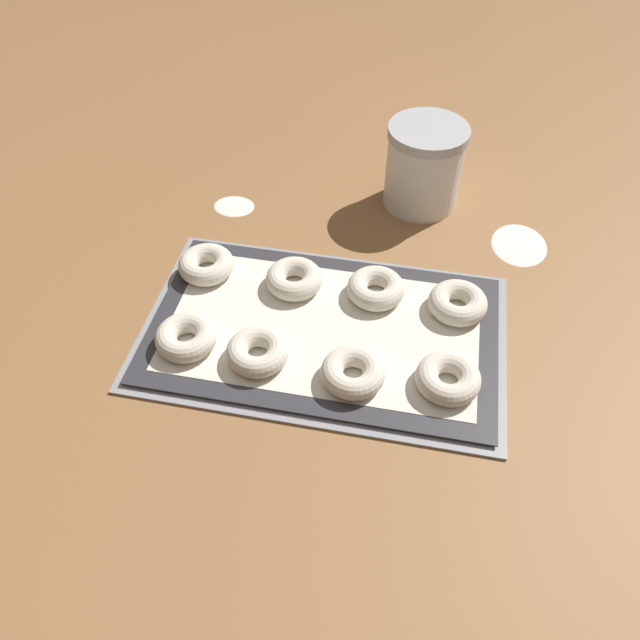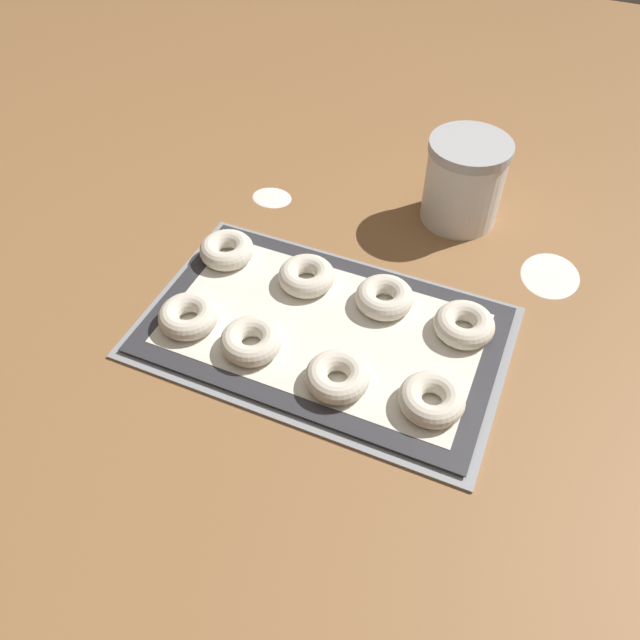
{
  "view_description": "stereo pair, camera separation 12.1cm",
  "coord_description": "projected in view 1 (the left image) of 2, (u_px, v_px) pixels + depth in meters",
  "views": [
    {
      "loc": [
        0.11,
        -0.56,
        0.66
      ],
      "look_at": [
        -0.0,
        -0.0,
        0.03
      ],
      "focal_mm": 35.0,
      "sensor_mm": 36.0,
      "label": 1
    },
    {
      "loc": [
        0.22,
        -0.53,
        0.66
      ],
      "look_at": [
        -0.0,
        -0.0,
        0.03
      ],
      "focal_mm": 35.0,
      "sensor_mm": 36.0,
      "label": 2
    }
  ],
  "objects": [
    {
      "name": "ground_plane",
      "position": [
        323.0,
        333.0,
        0.87
      ],
      "size": [
        2.8,
        2.8,
        0.0
      ],
      "primitive_type": "plane",
      "color": "olive"
    },
    {
      "name": "baking_tray",
      "position": [
        320.0,
        330.0,
        0.87
      ],
      "size": [
        0.5,
        0.31,
        0.01
      ],
      "color": "#93969B",
      "rests_on": "ground_plane"
    },
    {
      "name": "baking_mat",
      "position": [
        320.0,
        328.0,
        0.86
      ],
      "size": [
        0.48,
        0.29,
        0.0
      ],
      "color": "#333338",
      "rests_on": "baking_tray"
    },
    {
      "name": "bagel_front_far_left",
      "position": [
        186.0,
        337.0,
        0.83
      ],
      "size": [
        0.08,
        0.08,
        0.03
      ],
      "color": "silver",
      "rests_on": "baking_mat"
    },
    {
      "name": "bagel_front_mid_left",
      "position": [
        258.0,
        352.0,
        0.81
      ],
      "size": [
        0.08,
        0.08,
        0.03
      ],
      "color": "silver",
      "rests_on": "baking_mat"
    },
    {
      "name": "bagel_front_mid_right",
      "position": [
        353.0,
        372.0,
        0.79
      ],
      "size": [
        0.08,
        0.08,
        0.03
      ],
      "color": "silver",
      "rests_on": "baking_mat"
    },
    {
      "name": "bagel_front_far_right",
      "position": [
        448.0,
        378.0,
        0.79
      ],
      "size": [
        0.08,
        0.08,
        0.03
      ],
      "color": "silver",
      "rests_on": "baking_mat"
    },
    {
      "name": "bagel_back_far_left",
      "position": [
        206.0,
        265.0,
        0.93
      ],
      "size": [
        0.08,
        0.08,
        0.03
      ],
      "color": "silver",
      "rests_on": "baking_mat"
    },
    {
      "name": "bagel_back_mid_left",
      "position": [
        294.0,
        279.0,
        0.91
      ],
      "size": [
        0.08,
        0.08,
        0.03
      ],
      "color": "silver",
      "rests_on": "baking_mat"
    },
    {
      "name": "bagel_back_mid_right",
      "position": [
        376.0,
        288.0,
        0.89
      ],
      "size": [
        0.08,
        0.08,
        0.03
      ],
      "color": "silver",
      "rests_on": "baking_mat"
    },
    {
      "name": "bagel_back_far_right",
      "position": [
        458.0,
        303.0,
        0.87
      ],
      "size": [
        0.08,
        0.08,
        0.03
      ],
      "color": "silver",
      "rests_on": "baking_mat"
    },
    {
      "name": "flour_canister",
      "position": [
        424.0,
        166.0,
        1.02
      ],
      "size": [
        0.13,
        0.13,
        0.14
      ],
      "color": "white",
      "rests_on": "ground_plane"
    },
    {
      "name": "flour_patch_near",
      "position": [
        519.0,
        244.0,
        1.0
      ],
      "size": [
        0.09,
        0.1,
        0.0
      ],
      "color": "white",
      "rests_on": "ground_plane"
    },
    {
      "name": "flour_patch_far",
      "position": [
        234.0,
        206.0,
        1.06
      ],
      "size": [
        0.07,
        0.06,
        0.0
      ],
      "color": "white",
      "rests_on": "ground_plane"
    }
  ]
}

